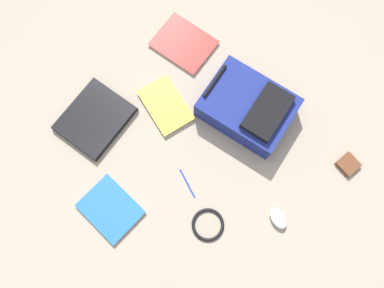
% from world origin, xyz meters
% --- Properties ---
extents(ground_plane, '(3.57, 3.57, 0.00)m').
position_xyz_m(ground_plane, '(0.00, 0.00, 0.00)').
color(ground_plane, gray).
extents(backpack, '(0.40, 0.46, 0.15)m').
position_xyz_m(backpack, '(0.31, -0.03, 0.07)').
color(backpack, navy).
rests_on(backpack, ground_plane).
extents(laptop, '(0.37, 0.33, 0.03)m').
position_xyz_m(laptop, '(-0.26, 0.39, 0.02)').
color(laptop, black).
rests_on(laptop, ground_plane).
extents(book_comic, '(0.20, 0.28, 0.02)m').
position_xyz_m(book_comic, '(0.03, 0.24, 0.01)').
color(book_comic, silver).
rests_on(book_comic, ground_plane).
extents(book_manual, '(0.22, 0.27, 0.02)m').
position_xyz_m(book_manual, '(-0.45, 0.01, 0.01)').
color(book_manual, silver).
rests_on(book_manual, ground_plane).
extents(book_blue, '(0.28, 0.32, 0.02)m').
position_xyz_m(book_blue, '(0.30, 0.44, 0.01)').
color(book_blue, silver).
rests_on(book_blue, ground_plane).
extents(computer_mouse, '(0.08, 0.11, 0.04)m').
position_xyz_m(computer_mouse, '(0.09, -0.48, 0.02)').
color(computer_mouse, silver).
rests_on(computer_mouse, ground_plane).
extents(cable_coil, '(0.14, 0.14, 0.01)m').
position_xyz_m(cable_coil, '(-0.16, -0.31, 0.01)').
color(cable_coil, black).
rests_on(cable_coil, ground_plane).
extents(pen_black, '(0.04, 0.14, 0.01)m').
position_xyz_m(pen_black, '(-0.12, -0.11, 0.00)').
color(pen_black, '#1933B2').
rests_on(pen_black, ground_plane).
extents(earbud_pouch, '(0.08, 0.08, 0.02)m').
position_xyz_m(earbud_pouch, '(0.49, -0.50, 0.01)').
color(earbud_pouch, '#59331E').
rests_on(earbud_pouch, ground_plane).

